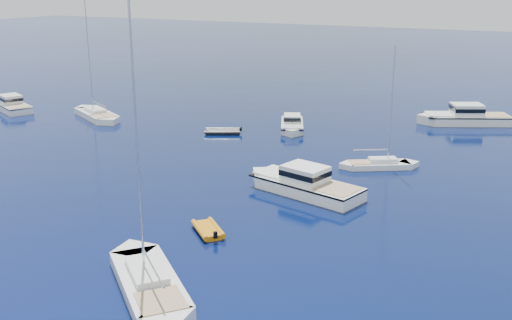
{
  "coord_description": "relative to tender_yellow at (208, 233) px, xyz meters",
  "views": [
    {
      "loc": [
        22.51,
        -17.26,
        16.45
      ],
      "look_at": [
        0.3,
        24.84,
        2.2
      ],
      "focal_mm": 42.4,
      "sensor_mm": 36.0,
      "label": 1
    }
  ],
  "objects": [
    {
      "name": "motor_cruiser_centre",
      "position": [
        2.41,
        10.42,
        0.0
      ],
      "size": [
        11.55,
        5.85,
        2.91
      ],
      "primitive_type": null,
      "rotation": [
        0.0,
        0.0,
        1.34
      ],
      "color": "white",
      "rests_on": "ground"
    },
    {
      "name": "motor_cruiser_far_l",
      "position": [
        -44.37,
        22.04,
        0.0
      ],
      "size": [
        10.27,
        6.8,
        2.6
      ],
      "primitive_type": null,
      "rotation": [
        0.0,
        0.0,
        1.15
      ],
      "color": "silver",
      "rests_on": "ground"
    },
    {
      "name": "motor_cruiser_distant",
      "position": [
        9.67,
        41.56,
        0.0
      ],
      "size": [
        11.99,
        8.39,
        3.05
      ],
      "primitive_type": null,
      "rotation": [
        0.0,
        0.0,
        2.04
      ],
      "color": "silver",
      "rests_on": "ground"
    },
    {
      "name": "motor_cruiser_horizon",
      "position": [
        -7.21,
        29.47,
        0.0
      ],
      "size": [
        5.69,
        8.47,
        2.14
      ],
      "primitive_type": null,
      "rotation": [
        0.0,
        0.0,
        3.57
      ],
      "color": "silver",
      "rests_on": "ground"
    },
    {
      "name": "sailboat_mid_r",
      "position": [
        1.3,
        -8.16,
        0.0
      ],
      "size": [
        10.69,
        9.62,
        16.82
      ],
      "primitive_type": null,
      "rotation": [
        0.0,
        0.0,
        0.87
      ],
      "color": "silver",
      "rests_on": "ground"
    },
    {
      "name": "sailboat_centre",
      "position": [
        5.91,
        19.82,
        0.0
      ],
      "size": [
        7.67,
        5.88,
        11.45
      ],
      "primitive_type": null,
      "rotation": [
        0.0,
        0.0,
        5.28
      ],
      "color": "silver",
      "rests_on": "ground"
    },
    {
      "name": "sailboat_far_l",
      "position": [
        -31.15,
        23.66,
        0.0
      ],
      "size": [
        11.42,
        7.88,
        16.67
      ],
      "primitive_type": null,
      "rotation": [
        0.0,
        0.0,
        1.09
      ],
      "color": "silver",
      "rests_on": "ground"
    },
    {
      "name": "tender_yellow",
      "position": [
        0.0,
        0.0,
        0.0
      ],
      "size": [
        3.72,
        3.58,
        0.95
      ],
      "primitive_type": null,
      "rotation": [
        0.0,
        0.0,
        0.85
      ],
      "color": "orange",
      "rests_on": "ground"
    },
    {
      "name": "tender_grey_far",
      "position": [
        -13.28,
        24.14,
        0.0
      ],
      "size": [
        4.66,
        3.84,
        0.95
      ],
      "primitive_type": null,
      "rotation": [
        0.0,
        0.0,
        2.05
      ],
      "color": "black",
      "rests_on": "ground"
    }
  ]
}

